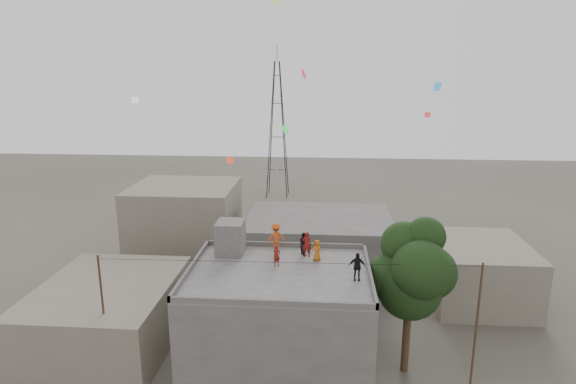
% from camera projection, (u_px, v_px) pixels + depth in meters
% --- Properties ---
extents(ground, '(140.00, 140.00, 0.00)m').
position_uv_depth(ground, '(280.00, 369.00, 27.94)').
color(ground, '#403C35').
rests_on(ground, ground).
extents(main_building, '(10.00, 8.00, 6.10)m').
position_uv_depth(main_building, '(280.00, 322.00, 27.19)').
color(main_building, '#4E4B49').
rests_on(main_building, ground).
extents(parapet, '(10.00, 8.00, 0.30)m').
position_uv_depth(parapet, '(279.00, 270.00, 26.40)').
color(parapet, '#4E4B49').
rests_on(parapet, main_building).
extents(stair_head_box, '(1.60, 1.80, 2.00)m').
position_uv_depth(stair_head_box, '(230.00, 237.00, 28.94)').
color(stair_head_box, '#4E4B49').
rests_on(stair_head_box, main_building).
extents(neighbor_west, '(8.00, 10.00, 4.00)m').
position_uv_depth(neighbor_west, '(108.00, 314.00, 30.19)').
color(neighbor_west, '#6B6254').
rests_on(neighbor_west, ground).
extents(neighbor_north, '(12.00, 9.00, 5.00)m').
position_uv_depth(neighbor_north, '(318.00, 245.00, 40.71)').
color(neighbor_north, '#4E4B49').
rests_on(neighbor_north, ground).
extents(neighbor_northwest, '(9.00, 8.00, 7.00)m').
position_uv_depth(neighbor_northwest, '(186.00, 223.00, 43.28)').
color(neighbor_northwest, '#6B6254').
rests_on(neighbor_northwest, ground).
extents(neighbor_east, '(7.00, 8.00, 4.40)m').
position_uv_depth(neighbor_east, '(478.00, 272.00, 36.04)').
color(neighbor_east, '#6B6254').
rests_on(neighbor_east, ground).
extents(tree, '(4.90, 4.60, 9.10)m').
position_uv_depth(tree, '(413.00, 272.00, 26.47)').
color(tree, black).
rests_on(tree, ground).
extents(utility_line, '(20.12, 0.62, 7.40)m').
position_uv_depth(utility_line, '(287.00, 321.00, 25.76)').
color(utility_line, black).
rests_on(utility_line, ground).
extents(transmission_tower, '(2.97, 2.97, 20.01)m').
position_uv_depth(transmission_tower, '(277.00, 130.00, 64.66)').
color(transmission_tower, black).
rests_on(transmission_tower, ground).
extents(person_red_adult, '(0.60, 0.42, 1.55)m').
position_uv_depth(person_red_adult, '(307.00, 244.00, 28.42)').
color(person_red_adult, maroon).
rests_on(person_red_adult, main_building).
extents(person_orange_child, '(0.73, 0.69, 1.25)m').
position_uv_depth(person_orange_child, '(317.00, 250.00, 27.91)').
color(person_orange_child, '#BD5D15').
rests_on(person_orange_child, main_building).
extents(person_dark_child, '(0.76, 0.83, 1.37)m').
position_uv_depth(person_dark_child, '(304.00, 243.00, 28.86)').
color(person_dark_child, black).
rests_on(person_dark_child, main_building).
extents(person_dark_adult, '(0.90, 0.39, 1.53)m').
position_uv_depth(person_dark_adult, '(357.00, 267.00, 25.25)').
color(person_dark_adult, black).
rests_on(person_dark_adult, main_building).
extents(person_orange_adult, '(1.32, 1.03, 1.79)m').
position_uv_depth(person_orange_adult, '(276.00, 237.00, 29.27)').
color(person_orange_adult, '#C84816').
rests_on(person_orange_adult, main_building).
extents(person_red_child, '(0.53, 0.50, 1.21)m').
position_uv_depth(person_red_child, '(277.00, 256.00, 27.13)').
color(person_red_child, maroon).
rests_on(person_red_child, main_building).
extents(kites, '(20.75, 17.18, 12.16)m').
position_uv_depth(kites, '(299.00, 68.00, 31.20)').
color(kites, '#FB3A1A').
rests_on(kites, ground).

